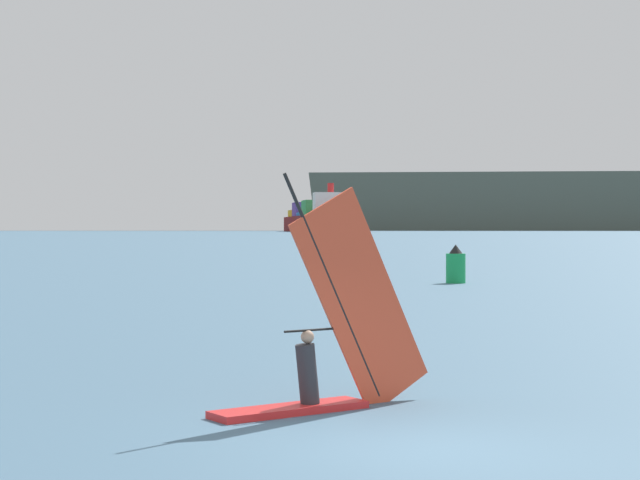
% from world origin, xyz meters
% --- Properties ---
extents(ground_plane, '(4000.00, 4000.00, 0.00)m').
position_xyz_m(ground_plane, '(0.00, 0.00, 0.00)').
color(ground_plane, '#476B84').
extents(windsurfer, '(3.82, 2.58, 4.12)m').
position_xyz_m(windsurfer, '(-0.99, 3.25, 0.94)').
color(windsurfer, red).
rests_on(windsurfer, ground_plane).
extents(cargo_ship, '(42.99, 210.32, 31.24)m').
position_xyz_m(cargo_ship, '(28.23, 743.64, 8.57)').
color(cargo_ship, maroon).
rests_on(cargo_ship, ground_plane).
extents(distant_headland, '(1415.72, 454.91, 54.44)m').
position_xyz_m(distant_headland, '(129.00, 1106.68, 27.22)').
color(distant_headland, '#4C564C').
rests_on(distant_headland, ground_plane).
extents(channel_buoy, '(1.06, 1.06, 2.11)m').
position_xyz_m(channel_buoy, '(8.05, 43.16, 0.94)').
color(channel_buoy, '#19994C').
rests_on(channel_buoy, ground_plane).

